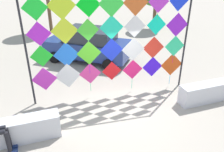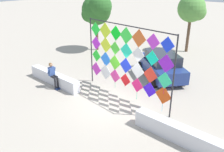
% 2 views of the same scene
% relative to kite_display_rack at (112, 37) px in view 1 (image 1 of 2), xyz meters
% --- Properties ---
extents(ground, '(120.00, 120.00, 0.00)m').
position_rel_kite_display_rack_xyz_m(ground, '(-0.06, -1.38, -2.33)').
color(ground, '#ADA393').
extents(kite_display_rack, '(5.90, 0.57, 4.01)m').
position_rel_kite_display_rack_xyz_m(kite_display_rack, '(0.00, 0.00, 0.00)').
color(kite_display_rack, '#232328').
rests_on(kite_display_rack, ground).
extents(parked_car, '(4.62, 4.21, 1.71)m').
position_rel_kite_display_rack_xyz_m(parked_car, '(0.01, 3.76, -1.46)').
color(parked_car, navy).
rests_on(parked_car, ground).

